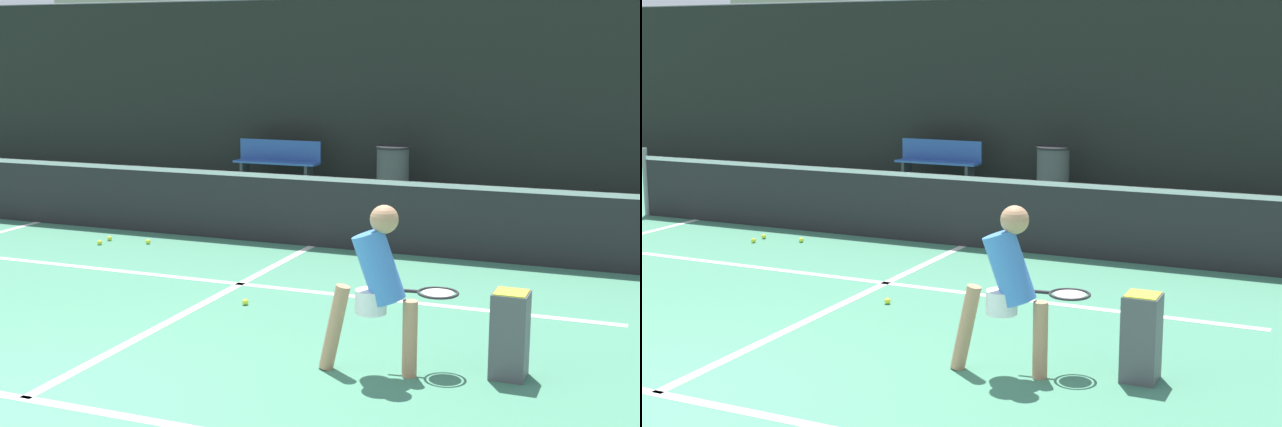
# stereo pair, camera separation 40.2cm
# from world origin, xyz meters

# --- Properties ---
(court_baseline_near) EXTENTS (11.00, 0.10, 0.01)m
(court_baseline_near) POSITION_xyz_m (0.00, 0.40, 0.00)
(court_baseline_near) COLOR white
(court_baseline_near) RESTS_ON ground
(court_service_line) EXTENTS (8.25, 0.10, 0.01)m
(court_service_line) POSITION_xyz_m (0.00, 3.98, 0.00)
(court_service_line) COLOR white
(court_service_line) RESTS_ON ground
(court_center_mark) EXTENTS (0.10, 5.69, 0.01)m
(court_center_mark) POSITION_xyz_m (0.00, 3.25, 0.00)
(court_center_mark) COLOR white
(court_center_mark) RESTS_ON ground
(net) EXTENTS (11.09, 0.09, 1.07)m
(net) POSITION_xyz_m (0.00, 6.09, 0.51)
(net) COLOR slate
(net) RESTS_ON ground
(fence_back) EXTENTS (24.00, 0.06, 3.58)m
(fence_back) POSITION_xyz_m (0.00, 11.62, 1.78)
(fence_back) COLOR black
(fence_back) RESTS_ON ground
(player_practicing) EXTENTS (1.11, 0.60, 1.40)m
(player_practicing) POSITION_xyz_m (2.30, 1.91, 0.77)
(player_practicing) COLOR tan
(player_practicing) RESTS_ON ground
(tennis_ball_scattered_0) EXTENTS (0.07, 0.07, 0.07)m
(tennis_ball_scattered_0) POSITION_xyz_m (0.42, 3.27, 0.03)
(tennis_ball_scattered_0) COLOR #D1E033
(tennis_ball_scattered_0) RESTS_ON ground
(tennis_ball_scattered_1) EXTENTS (0.07, 0.07, 0.07)m
(tennis_ball_scattered_1) POSITION_xyz_m (-2.72, 5.38, 0.03)
(tennis_ball_scattered_1) COLOR #D1E033
(tennis_ball_scattered_1) RESTS_ON ground
(tennis_ball_scattered_5) EXTENTS (0.07, 0.07, 0.07)m
(tennis_ball_scattered_5) POSITION_xyz_m (-2.68, 5.11, 0.03)
(tennis_ball_scattered_5) COLOR #D1E033
(tennis_ball_scattered_5) RESTS_ON ground
(tennis_ball_scattered_6) EXTENTS (0.07, 0.07, 0.07)m
(tennis_ball_scattered_6) POSITION_xyz_m (-2.11, 5.40, 0.03)
(tennis_ball_scattered_6) COLOR #D1E033
(tennis_ball_scattered_6) RESTS_ON ground
(ball_hopper) EXTENTS (0.28, 0.28, 0.71)m
(ball_hopper) POSITION_xyz_m (3.31, 2.22, 0.37)
(ball_hopper) COLOR #4C4C51
(ball_hopper) RESTS_ON ground
(courtside_bench) EXTENTS (1.71, 0.39, 0.86)m
(courtside_bench) POSITION_xyz_m (-2.72, 10.95, 0.47)
(courtside_bench) COLOR #2D519E
(courtside_bench) RESTS_ON ground
(trash_bin) EXTENTS (0.62, 0.62, 0.86)m
(trash_bin) POSITION_xyz_m (-0.34, 10.81, 0.43)
(trash_bin) COLOR #3F3F42
(trash_bin) RESTS_ON ground
(parked_car) EXTENTS (1.62, 4.00, 1.45)m
(parked_car) POSITION_xyz_m (-4.47, 15.89, 0.61)
(parked_car) COLOR silver
(parked_car) RESTS_ON ground
(building_far) EXTENTS (36.00, 2.40, 6.86)m
(building_far) POSITION_xyz_m (0.00, 25.15, 3.43)
(building_far) COLOR gray
(building_far) RESTS_ON ground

